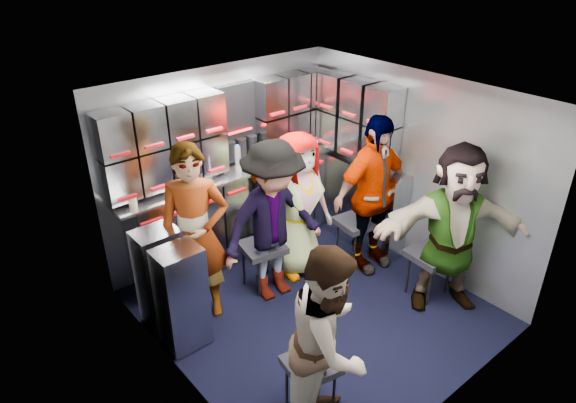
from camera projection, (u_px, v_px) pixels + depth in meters
floor at (313, 307)px, 5.04m from camera, size 3.00×3.00×0.00m
wall_back at (222, 162)px, 5.56m from camera, size 2.80×0.04×2.10m
wall_left at (175, 275)px, 3.75m from camera, size 0.04×3.00×2.10m
wall_right at (414, 172)px, 5.34m from camera, size 0.04×3.00×2.10m
ceiling at (319, 99)px, 4.05m from camera, size 2.80×3.00×0.02m
cart_bank_back at (235, 214)px, 5.68m from camera, size 2.68×0.38×0.99m
cart_bank_left at (171, 288)px, 4.51m from camera, size 0.38×0.76×0.99m
counter at (233, 172)px, 5.43m from camera, size 2.68×0.42×0.03m
locker_bank_back at (227, 128)px, 5.25m from camera, size 2.68×0.28×0.82m
locker_bank_right at (358, 118)px, 5.52m from camera, size 0.28×1.00×0.82m
right_cabinet at (359, 202)px, 5.92m from camera, size 0.28×1.20×1.00m
coffee_niche at (238, 124)px, 5.40m from camera, size 0.46×0.16×0.84m
red_latch_strip at (244, 189)px, 5.36m from camera, size 2.60×0.02×0.03m
jump_seat_near_left at (311, 367)px, 3.83m from camera, size 0.44×0.42×0.44m
jump_seat_mid_left at (263, 249)px, 5.17m from camera, size 0.48×0.46×0.49m
jump_seat_center at (286, 227)px, 5.53m from camera, size 0.52×0.50×0.50m
jump_seat_mid_right at (357, 224)px, 5.62m from camera, size 0.46×0.44×0.49m
jump_seat_near_right at (431, 257)px, 5.05m from camera, size 0.45×0.43×0.49m
attendant_standing at (195, 235)px, 4.60m from camera, size 0.75×0.69×1.72m
attendant_arc_a at (330, 342)px, 3.53m from camera, size 0.94×0.87×1.54m
attendant_arc_b at (273, 222)px, 4.87m from camera, size 1.12×0.72×1.65m
attendant_arc_c at (297, 205)px, 5.25m from camera, size 0.81×0.56×1.57m
attendant_arc_d at (372, 195)px, 5.29m from camera, size 1.03×0.47×1.72m
attendant_arc_e at (453, 229)px, 4.74m from camera, size 1.54×1.33×1.68m
bottle_left at (208, 168)px, 5.15m from camera, size 0.06×0.06×0.27m
bottle_mid at (238, 159)px, 5.35m from camera, size 0.06×0.06×0.27m
bottle_right at (290, 143)px, 5.76m from camera, size 0.07×0.07×0.26m
cup_left at (133, 201)px, 4.71m from camera, size 0.08×0.08×0.09m
cup_right at (323, 140)px, 6.07m from camera, size 0.08×0.08×0.09m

